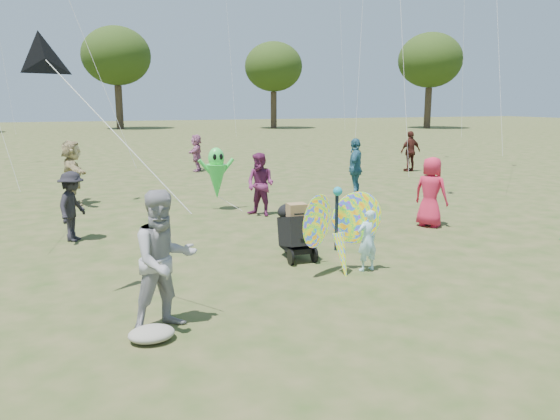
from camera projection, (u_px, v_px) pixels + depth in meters
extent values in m
plane|color=#51592B|center=(327.00, 296.00, 8.51)|extent=(160.00, 160.00, 0.00)
imported|color=#B2E9FC|center=(367.00, 240.00, 9.67)|extent=(0.45, 0.33, 1.13)
imported|color=#959499|center=(164.00, 260.00, 7.13)|extent=(1.06, 0.92, 1.87)
ellipsoid|color=gray|center=(151.00, 334.00, 6.89)|extent=(0.59, 0.48, 0.19)
imported|color=red|center=(431.00, 192.00, 13.07)|extent=(0.87, 0.98, 1.68)
imported|color=black|center=(72.00, 206.00, 11.72)|extent=(0.92, 1.13, 1.52)
imported|color=#2E6780|center=(355.00, 169.00, 16.79)|extent=(1.04, 1.14, 1.87)
imported|color=tan|center=(73.00, 173.00, 15.81)|extent=(0.72, 1.79, 1.88)
imported|color=#69234F|center=(260.00, 185.00, 14.28)|extent=(0.99, 1.03, 1.66)
imported|color=#451D17|center=(410.00, 151.00, 23.40)|extent=(1.05, 0.53, 1.73)
imported|color=#A8608B|center=(197.00, 153.00, 23.52)|extent=(0.97, 1.53, 1.58)
cube|color=black|center=(295.00, 231.00, 10.40)|extent=(0.50, 0.88, 0.71)
cube|color=black|center=(295.00, 248.00, 10.46)|extent=(0.45, 0.70, 0.10)
ellipsoid|color=black|center=(290.00, 212.00, 10.56)|extent=(0.51, 0.45, 0.33)
cylinder|color=black|center=(291.00, 257.00, 10.07)|extent=(0.06, 0.30, 0.30)
cylinder|color=black|center=(314.00, 255.00, 10.24)|extent=(0.06, 0.30, 0.30)
cylinder|color=black|center=(287.00, 247.00, 10.90)|extent=(0.06, 0.22, 0.22)
cylinder|color=black|center=(306.00, 214.00, 9.88)|extent=(0.44, 0.05, 0.03)
cube|color=#9F7A4D|center=(297.00, 210.00, 10.27)|extent=(0.35, 0.30, 0.26)
ellipsoid|color=red|center=(317.00, 221.00, 9.32)|extent=(0.98, 0.71, 1.24)
ellipsoid|color=red|center=(356.00, 218.00, 9.60)|extent=(0.98, 0.71, 1.24)
cylinder|color=black|center=(336.00, 222.00, 9.49)|extent=(0.06, 0.06, 1.00)
cone|color=red|center=(343.00, 258.00, 9.47)|extent=(0.36, 0.49, 0.93)
sphere|color=teal|center=(338.00, 191.00, 9.36)|extent=(0.16, 0.16, 0.16)
cone|color=black|center=(44.00, 59.00, 7.55)|extent=(0.89, 0.62, 0.81)
cylinder|color=silver|center=(116.00, 135.00, 7.40)|extent=(1.70, 1.45, 2.06)
cone|color=#36E64E|center=(217.00, 182.00, 15.06)|extent=(0.56, 0.56, 0.95)
ellipsoid|color=#36E64E|center=(216.00, 158.00, 14.93)|extent=(0.44, 0.39, 0.57)
ellipsoid|color=black|center=(215.00, 157.00, 14.72)|extent=(0.10, 0.05, 0.17)
ellipsoid|color=black|center=(221.00, 157.00, 14.79)|extent=(0.10, 0.05, 0.17)
cylinder|color=#36E64E|center=(206.00, 168.00, 14.87)|extent=(0.43, 0.10, 0.49)
cylinder|color=#36E64E|center=(227.00, 167.00, 15.08)|extent=(0.43, 0.10, 0.49)
cylinder|color=silver|center=(230.00, 203.00, 15.10)|extent=(0.61, 0.41, 0.41)
cylinder|color=silver|center=(71.00, 6.00, 13.53)|extent=(2.54, 1.83, 8.02)
cylinder|color=#3A2D21|center=(119.00, 107.00, 59.00)|extent=(0.77, 0.77, 4.62)
ellipsoid|color=#2B4214|center=(116.00, 56.00, 57.94)|extent=(7.26, 7.26, 6.17)
cylinder|color=#3A2D21|center=(274.00, 110.00, 60.21)|extent=(0.66, 0.67, 3.99)
ellipsoid|color=#2B4214|center=(274.00, 67.00, 59.29)|extent=(6.27, 6.27, 5.33)
cylinder|color=#3A2D21|center=(428.00, 108.00, 60.39)|extent=(0.73, 0.73, 4.41)
ellipsoid|color=#2B4214|center=(430.00, 60.00, 59.38)|extent=(6.93, 6.93, 5.89)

